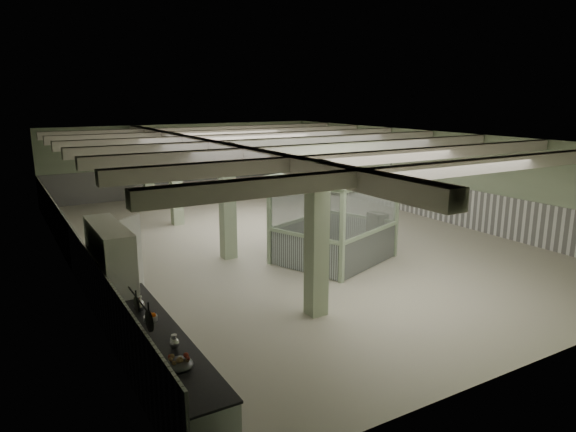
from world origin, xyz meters
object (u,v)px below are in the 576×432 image
filing_cabinet (377,232)px  guard_booth (335,203)px  prep_counter (156,357)px  walkin_cooler (112,273)px

filing_cabinet → guard_booth: bearing=178.9°
prep_counter → filing_cabinet: 9.40m
walkin_cooler → filing_cabinet: bearing=7.4°
prep_counter → guard_booth: (6.75, 4.12, 1.35)m
walkin_cooler → guard_booth: size_ratio=0.60×
walkin_cooler → guard_booth: (6.84, 1.12, 0.68)m
guard_booth → filing_cabinet: 2.05m
guard_booth → walkin_cooler: bearing=168.4°
guard_booth → filing_cabinet: bearing=-21.3°
prep_counter → guard_booth: bearing=31.4°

